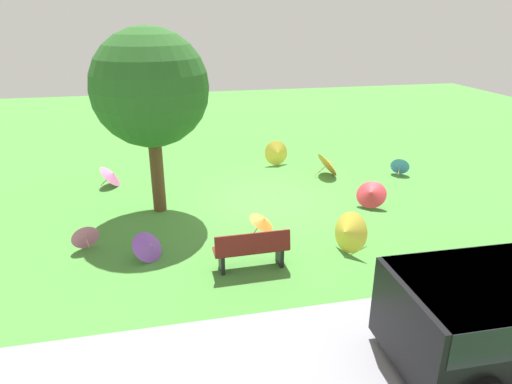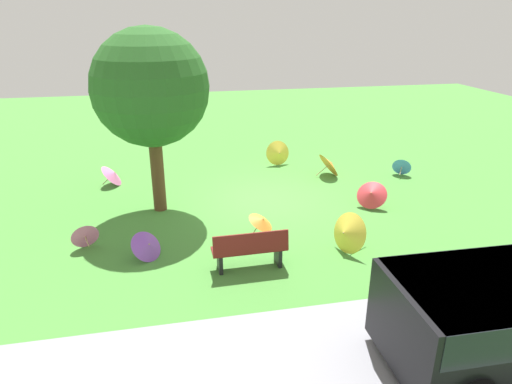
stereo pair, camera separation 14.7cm
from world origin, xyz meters
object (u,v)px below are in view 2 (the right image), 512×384
object	(u,v)px
parasol_orange_1	(330,164)
parasol_pink_1	(113,174)
parasol_orange_0	(262,221)
parasol_blue_0	(402,166)
shade_tree	(150,89)
parasol_yellow_1	(279,153)
parasol_pink_0	(84,235)
parasol_yellow_0	(347,233)
park_bench	(250,249)
parasol_red_0	(372,194)
parasol_purple_0	(148,245)

from	to	relation	value
parasol_orange_1	parasol_pink_1	size ratio (longest dim) A/B	1.14
parasol_orange_0	parasol_blue_0	bearing A→B (deg)	-147.86
shade_tree	parasol_yellow_1	world-z (taller)	shade_tree
shade_tree	parasol_orange_0	size ratio (longest dim) A/B	5.61
parasol_blue_0	parasol_pink_0	distance (m)	10.28
parasol_yellow_0	parasol_pink_0	distance (m)	6.05
park_bench	shade_tree	distance (m)	4.98
parasol_pink_1	parasol_red_0	xyz separation A→B (m)	(-7.24, 3.39, 0.08)
shade_tree	parasol_yellow_1	bearing A→B (deg)	-142.97
parasol_purple_0	parasol_pink_0	bearing A→B (deg)	-29.75
parasol_pink_0	parasol_orange_1	distance (m)	8.18
parasol_red_0	park_bench	bearing A→B (deg)	32.47
parasol_pink_0	parasol_red_0	size ratio (longest dim) A/B	0.64
parasol_pink_0	parasol_yellow_0	bearing A→B (deg)	166.33
shade_tree	parasol_yellow_1	distance (m)	6.01
parasol_blue_0	parasol_pink_0	world-z (taller)	parasol_pink_0
shade_tree	parasol_orange_1	distance (m)	6.55
parasol_pink_0	parasol_pink_1	world-z (taller)	parasol_pink_1
parasol_pink_1	parasol_yellow_1	xyz separation A→B (m)	(-5.65, -0.90, 0.10)
parasol_yellow_0	parasol_pink_1	xyz separation A→B (m)	(5.59, -5.61, -0.14)
parasol_pink_1	parasol_purple_0	bearing A→B (deg)	103.01
parasol_pink_0	parasol_blue_0	bearing A→B (deg)	-161.85
parasol_orange_1	parasol_pink_0	bearing A→B (deg)	26.08
parasol_blue_0	parasol_orange_0	bearing A→B (deg)	32.14
park_bench	parasol_orange_0	distance (m)	1.50
parasol_purple_0	parasol_pink_1	bearing A→B (deg)	-76.99
parasol_orange_0	parasol_purple_0	distance (m)	2.75
parasol_orange_0	parasol_orange_1	xyz separation A→B (m)	(-3.19, -3.92, -0.02)
parasol_yellow_0	parasol_pink_0	bearing A→B (deg)	-13.67
parasol_purple_0	parasol_pink_0	xyz separation A→B (m)	(1.45, -0.83, -0.00)
shade_tree	parasol_yellow_0	bearing A→B (deg)	141.18
parasol_blue_0	parasol_purple_0	bearing A→B (deg)	25.85
park_bench	parasol_pink_0	bearing A→B (deg)	-25.46
parasol_blue_0	parasol_pink_1	world-z (taller)	parasol_pink_1
parasol_pink_1	parasol_pink_0	bearing A→B (deg)	86.01
parasol_orange_1	parasol_yellow_0	bearing A→B (deg)	73.76
parasol_pink_1	parasol_red_0	bearing A→B (deg)	154.91
parasol_yellow_0	parasol_yellow_1	bearing A→B (deg)	-90.54
parasol_purple_0	park_bench	bearing A→B (deg)	157.63
parasol_yellow_1	parasol_pink_1	bearing A→B (deg)	9.08
parasol_red_0	parasol_orange_0	bearing A→B (deg)	18.30
shade_tree	parasol_blue_0	size ratio (longest dim) A/B	7.03
parasol_yellow_0	parasol_orange_1	bearing A→B (deg)	-106.24
parasol_yellow_0	parasol_pink_1	bearing A→B (deg)	-45.11
parasol_orange_0	parasol_pink_1	bearing A→B (deg)	-49.40
shade_tree	parasol_pink_0	size ratio (longest dim) A/B	6.98
parasol_orange_0	parasol_yellow_0	xyz separation A→B (m)	(-1.73, 1.11, 0.05)
parasol_orange_0	parasol_yellow_1	distance (m)	5.70
shade_tree	parasol_yellow_0	distance (m)	6.04
parasol_yellow_0	parasol_purple_0	bearing A→B (deg)	-7.74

